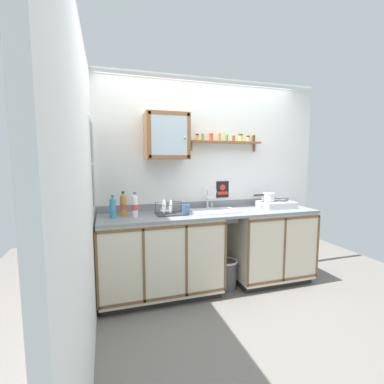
# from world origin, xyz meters

# --- Properties ---
(floor) EXTENTS (5.61, 5.61, 0.00)m
(floor) POSITION_xyz_m (0.00, 0.00, 0.00)
(floor) COLOR slate
(floor) RESTS_ON ground
(back_wall) EXTENTS (3.21, 0.07, 2.56)m
(back_wall) POSITION_xyz_m (0.00, 0.67, 1.29)
(back_wall) COLOR white
(back_wall) RESTS_ON ground
(side_wall_left) EXTENTS (0.05, 3.44, 2.56)m
(side_wall_left) POSITION_xyz_m (-1.33, -0.28, 1.28)
(side_wall_left) COLOR white
(side_wall_left) RESTS_ON ground
(lower_cabinet_run) EXTENTS (1.36, 0.62, 0.92)m
(lower_cabinet_run) POSITION_xyz_m (-0.62, 0.34, 0.46)
(lower_cabinet_run) COLOR black
(lower_cabinet_run) RESTS_ON ground
(lower_cabinet_run_right) EXTENTS (0.98, 0.62, 0.92)m
(lower_cabinet_run_right) POSITION_xyz_m (0.81, 0.34, 0.46)
(lower_cabinet_run_right) COLOR black
(lower_cabinet_run_right) RESTS_ON ground
(countertop) EXTENTS (2.57, 0.65, 0.03)m
(countertop) POSITION_xyz_m (0.00, 0.34, 0.93)
(countertop) COLOR gray
(countertop) RESTS_ON lower_cabinet_run
(backsplash) EXTENTS (2.57, 0.02, 0.08)m
(backsplash) POSITION_xyz_m (0.00, 0.63, 0.99)
(backsplash) COLOR gray
(backsplash) RESTS_ON countertop
(sink) EXTENTS (0.54, 0.43, 0.44)m
(sink) POSITION_xyz_m (0.05, 0.38, 0.93)
(sink) COLOR silver
(sink) RESTS_ON countertop
(hot_plate_stove) EXTENTS (0.42, 0.33, 0.08)m
(hot_plate_stove) POSITION_xyz_m (0.90, 0.36, 0.99)
(hot_plate_stove) COLOR silver
(hot_plate_stove) RESTS_ON countertop
(saucepan) EXTENTS (0.31, 0.17, 0.10)m
(saucepan) POSITION_xyz_m (0.80, 0.39, 1.08)
(saucepan) COLOR silver
(saucepan) RESTS_ON hot_plate_stove
(bottle_opaque_white_0) EXTENTS (0.06, 0.06, 0.27)m
(bottle_opaque_white_0) POSITION_xyz_m (-0.89, 0.30, 1.07)
(bottle_opaque_white_0) COLOR white
(bottle_opaque_white_0) RESTS_ON countertop
(bottle_juice_amber_1) EXTENTS (0.07, 0.07, 0.26)m
(bottle_juice_amber_1) POSITION_xyz_m (-1.00, 0.45, 1.06)
(bottle_juice_amber_1) COLOR gold
(bottle_juice_amber_1) RESTS_ON countertop
(bottle_detergent_teal_2) EXTENTS (0.06, 0.06, 0.24)m
(bottle_detergent_teal_2) POSITION_xyz_m (-1.11, 0.33, 1.06)
(bottle_detergent_teal_2) COLOR teal
(bottle_detergent_teal_2) RESTS_ON countertop
(dish_rack) EXTENTS (0.33, 0.27, 0.17)m
(dish_rack) POSITION_xyz_m (-0.50, 0.34, 0.98)
(dish_rack) COLOR #333338
(dish_rack) RESTS_ON countertop
(mug) EXTENTS (0.09, 0.13, 0.11)m
(mug) POSITION_xyz_m (-0.33, 0.28, 1.00)
(mug) COLOR #3F6699
(mug) RESTS_ON countertop
(wall_cabinet) EXTENTS (0.49, 0.32, 0.52)m
(wall_cabinet) POSITION_xyz_m (-0.49, 0.50, 1.82)
(wall_cabinet) COLOR brown
(spice_shelf) EXTENTS (0.93, 0.14, 0.22)m
(spice_shelf) POSITION_xyz_m (0.28, 0.57, 1.79)
(spice_shelf) COLOR brown
(warning_sign) EXTENTS (0.17, 0.01, 0.21)m
(warning_sign) POSITION_xyz_m (0.27, 0.64, 1.17)
(warning_sign) COLOR black
(window) EXTENTS (0.03, 0.58, 0.84)m
(window) POSITION_xyz_m (-1.30, 0.26, 1.52)
(window) COLOR #262D38
(trash_bin) EXTENTS (0.26, 0.26, 0.35)m
(trash_bin) POSITION_xyz_m (0.19, 0.29, 0.18)
(trash_bin) COLOR #4C4C51
(trash_bin) RESTS_ON ground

